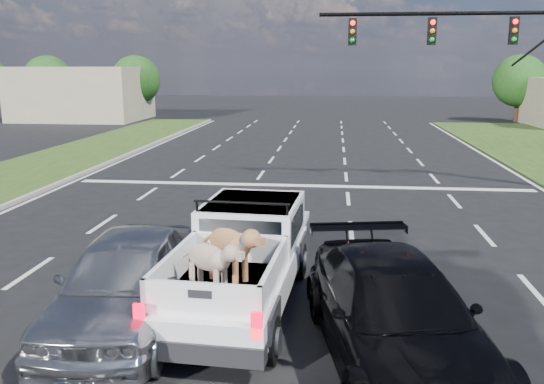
{
  "coord_description": "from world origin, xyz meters",
  "views": [
    {
      "loc": [
        1.24,
        -11.14,
        4.34
      ],
      "look_at": [
        -0.19,
        2.0,
        1.48
      ],
      "focal_mm": 38.0,
      "sensor_mm": 36.0,
      "label": 1
    }
  ],
  "objects_px": {
    "traffic_signal": "(506,56)",
    "black_coupe": "(395,314)",
    "pickup_truck": "(241,257)",
    "silver_sedan": "(126,281)"
  },
  "relations": [
    {
      "from": "traffic_signal",
      "to": "black_coupe",
      "type": "bearing_deg",
      "value": -110.26
    },
    {
      "from": "pickup_truck",
      "to": "black_coupe",
      "type": "height_order",
      "value": "pickup_truck"
    },
    {
      "from": "traffic_signal",
      "to": "pickup_truck",
      "type": "height_order",
      "value": "traffic_signal"
    },
    {
      "from": "traffic_signal",
      "to": "pickup_truck",
      "type": "xyz_separation_m",
      "value": [
        -7.6,
        -11.69,
        -3.8
      ]
    },
    {
      "from": "silver_sedan",
      "to": "traffic_signal",
      "type": "bearing_deg",
      "value": 50.04
    },
    {
      "from": "pickup_truck",
      "to": "black_coupe",
      "type": "bearing_deg",
      "value": -31.88
    },
    {
      "from": "pickup_truck",
      "to": "traffic_signal",
      "type": "bearing_deg",
      "value": 60.41
    },
    {
      "from": "pickup_truck",
      "to": "black_coupe",
      "type": "distance_m",
      "value": 3.2
    },
    {
      "from": "silver_sedan",
      "to": "black_coupe",
      "type": "bearing_deg",
      "value": -12.99
    },
    {
      "from": "traffic_signal",
      "to": "silver_sedan",
      "type": "height_order",
      "value": "traffic_signal"
    }
  ]
}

